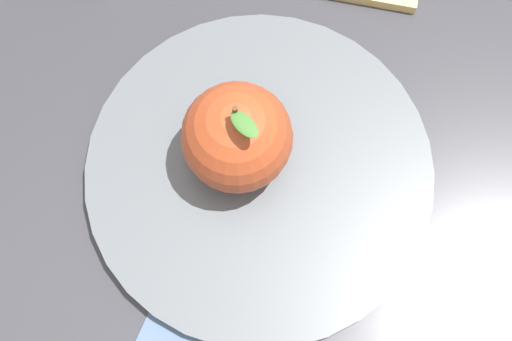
{
  "coord_description": "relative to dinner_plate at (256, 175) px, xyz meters",
  "views": [
    {
      "loc": [
        0.16,
        -0.09,
        0.56
      ],
      "look_at": [
        0.02,
        -0.0,
        0.02
      ],
      "focal_mm": 52.35,
      "sensor_mm": 36.0,
      "label": 1
    }
  ],
  "objects": [
    {
      "name": "dinner_plate",
      "position": [
        0.0,
        0.0,
        0.0
      ],
      "size": [
        0.27,
        0.27,
        0.01
      ],
      "color": "#4C5156",
      "rests_on": "ground_plane"
    },
    {
      "name": "apple",
      "position": [
        -0.02,
        -0.0,
        0.05
      ],
      "size": [
        0.08,
        0.08,
        0.1
      ],
      "color": "#9E3D1E",
      "rests_on": "dinner_plate"
    },
    {
      "name": "ground_plane",
      "position": [
        -0.02,
        0.0,
        -0.01
      ],
      "size": [
        2.4,
        2.4,
        0.0
      ],
      "primitive_type": "plane",
      "color": "#2D2D33"
    }
  ]
}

